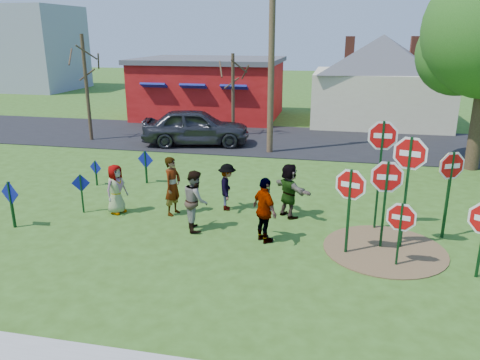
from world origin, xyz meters
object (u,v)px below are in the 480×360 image
object	(u,v)px
stop_sign_d	(451,173)
stop_sign_b	(382,147)
stop_sign_c	(409,167)
person_a	(116,189)
utility_pole	(272,47)
person_b	(173,186)
stop_sign_a	(350,193)
suv	(196,127)

from	to	relation	value
stop_sign_d	stop_sign_b	bearing A→B (deg)	146.56
stop_sign_c	stop_sign_d	xyz separation A→B (m)	(1.23, 0.90, -0.36)
person_a	utility_pole	size ratio (longest dim) A/B	0.17
stop_sign_d	person_b	xyz separation A→B (m)	(-7.98, 0.14, -0.95)
stop_sign_c	stop_sign_a	bearing A→B (deg)	-138.06
stop_sign_a	stop_sign_c	bearing A→B (deg)	43.43
stop_sign_d	utility_pole	size ratio (longest dim) A/B	0.28
stop_sign_b	utility_pole	bearing A→B (deg)	117.00
stop_sign_d	person_a	xyz separation A→B (m)	(-9.77, -0.13, -1.08)
person_b	suv	distance (m)	9.52
stop_sign_a	person_a	distance (m)	7.31
person_b	utility_pole	distance (m)	9.55
suv	stop_sign_a	bearing A→B (deg)	-157.78
stop_sign_c	person_b	distance (m)	6.96
stop_sign_a	utility_pole	distance (m)	11.26
stop_sign_a	stop_sign_b	size ratio (longest dim) A/B	0.72
person_b	stop_sign_c	bearing A→B (deg)	-84.36
stop_sign_d	utility_pole	xyz separation A→B (m)	(-6.18, 8.66, 2.99)
stop_sign_d	suv	xyz separation A→B (m)	(-10.08, 9.43, -0.93)
stop_sign_d	person_a	bearing A→B (deg)	155.76
stop_sign_d	utility_pole	world-z (taller)	utility_pole
stop_sign_c	person_a	bearing A→B (deg)	-167.56
person_a	utility_pole	xyz separation A→B (m)	(3.59, 8.79, 4.07)
stop_sign_b	suv	world-z (taller)	stop_sign_b
person_b	suv	bearing A→B (deg)	27.06
stop_sign_b	suv	bearing A→B (deg)	131.57
stop_sign_b	stop_sign_c	distance (m)	1.33
utility_pole	stop_sign_b	bearing A→B (deg)	-62.52
stop_sign_b	suv	distance (m)	12.42
stop_sign_a	stop_sign_b	xyz separation A→B (m)	(0.83, 1.81, 0.78)
stop_sign_d	person_a	distance (m)	9.83
stop_sign_c	person_a	world-z (taller)	stop_sign_c
stop_sign_a	person_a	bearing A→B (deg)	-172.17
stop_sign_b	person_b	bearing A→B (deg)	-179.24
stop_sign_b	stop_sign_c	size ratio (longest dim) A/B	1.05
person_b	utility_pole	xyz separation A→B (m)	(1.80, 8.52, 3.93)
person_a	utility_pole	distance (m)	10.33
stop_sign_b	person_a	size ratio (longest dim) A/B	2.10
stop_sign_b	person_a	bearing A→B (deg)	-177.59
stop_sign_a	person_a	xyz separation A→B (m)	(-7.12, 1.41, -0.87)
stop_sign_b	stop_sign_c	xyz separation A→B (m)	(0.60, -1.17, -0.21)
stop_sign_a	stop_sign_d	world-z (taller)	stop_sign_d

